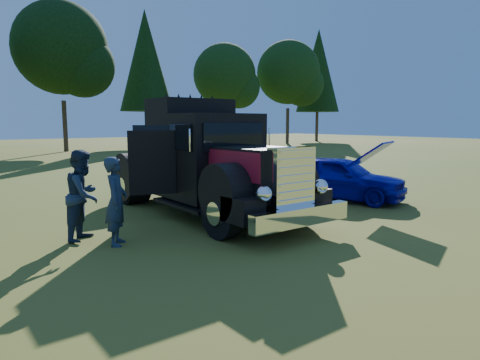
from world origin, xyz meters
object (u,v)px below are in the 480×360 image
object	(u,v)px
diamond_t_truck	(208,166)
spectator_near	(116,201)
hotrod_coupe	(339,178)
spectator_far	(84,195)

from	to	relation	value
diamond_t_truck	spectator_near	xyz separation A→B (m)	(-2.91, -1.19, -0.41)
hotrod_coupe	diamond_t_truck	bearing A→B (deg)	172.80
hotrod_coupe	spectator_far	world-z (taller)	hotrod_coupe
diamond_t_truck	spectator_far	bearing A→B (deg)	-172.98
spectator_near	spectator_far	world-z (taller)	spectator_far
diamond_t_truck	spectator_near	distance (m)	3.17
spectator_far	hotrod_coupe	bearing A→B (deg)	-48.13
hotrod_coupe	spectator_far	xyz separation A→B (m)	(-7.71, 0.15, 0.23)
hotrod_coupe	spectator_far	size ratio (longest dim) A/B	2.40
diamond_t_truck	spectator_far	xyz separation A→B (m)	(-3.29, -0.40, -0.36)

